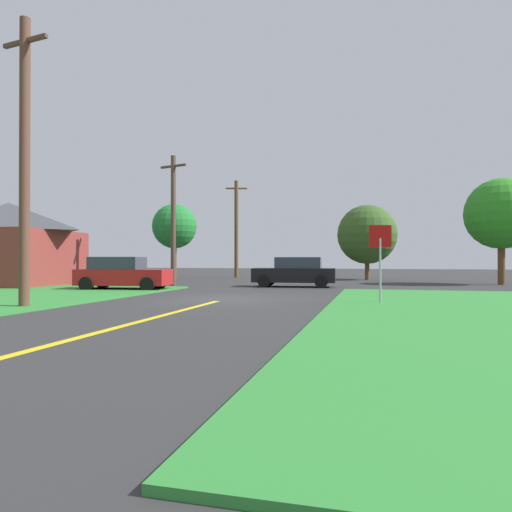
# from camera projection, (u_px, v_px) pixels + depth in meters

# --- Properties ---
(ground_plane) EXTENTS (120.00, 120.00, 0.00)m
(ground_plane) POSITION_uv_depth(u_px,v_px,m) (226.00, 299.00, 17.48)
(ground_plane) COLOR #303030
(lane_stripe_center) EXTENTS (0.20, 14.00, 0.01)m
(lane_stripe_center) POSITION_uv_depth(u_px,v_px,m) (107.00, 330.00, 9.73)
(lane_stripe_center) COLOR yellow
(lane_stripe_center) RESTS_ON ground
(stop_sign) EXTENTS (0.72, 0.12, 2.63)m
(stop_sign) POSITION_uv_depth(u_px,v_px,m) (380.00, 249.00, 15.28)
(stop_sign) COLOR #9EA0A8
(stop_sign) RESTS_ON ground
(parked_car_near_building) EXTENTS (4.56, 2.55, 1.62)m
(parked_car_near_building) POSITION_uv_depth(u_px,v_px,m) (122.00, 274.00, 22.48)
(parked_car_near_building) COLOR red
(parked_car_near_building) RESTS_ON ground
(car_approaching_junction) EXTENTS (4.56, 2.26, 1.62)m
(car_approaching_junction) POSITION_uv_depth(u_px,v_px,m) (295.00, 272.00, 25.33)
(car_approaching_junction) COLOR black
(car_approaching_junction) RESTS_ON ground
(utility_pole_near) EXTENTS (1.80, 0.41, 8.88)m
(utility_pole_near) POSITION_uv_depth(u_px,v_px,m) (25.00, 159.00, 14.13)
(utility_pole_near) COLOR brown
(utility_pole_near) RESTS_ON ground
(utility_pole_mid) EXTENTS (1.77, 0.58, 7.46)m
(utility_pole_mid) POSITION_uv_depth(u_px,v_px,m) (173.00, 218.00, 26.58)
(utility_pole_mid) COLOR #503B2F
(utility_pole_mid) RESTS_ON ground
(utility_pole_far) EXTENTS (1.77, 0.59, 8.11)m
(utility_pole_far) POSITION_uv_depth(u_px,v_px,m) (236.00, 228.00, 38.82)
(utility_pole_far) COLOR brown
(utility_pole_far) RESTS_ON ground
(oak_tree_left) EXTENTS (4.37, 4.37, 5.54)m
(oak_tree_left) POSITION_uv_depth(u_px,v_px,m) (367.00, 234.00, 34.22)
(oak_tree_left) COLOR brown
(oak_tree_left) RESTS_ON ground
(pine_tree_center) EXTENTS (3.40, 3.40, 5.74)m
(pine_tree_center) POSITION_uv_depth(u_px,v_px,m) (175.00, 226.00, 35.46)
(pine_tree_center) COLOR brown
(pine_tree_center) RESTS_ON ground
(oak_tree_right) EXTENTS (4.19, 4.19, 6.31)m
(oak_tree_right) POSITION_uv_depth(u_px,v_px,m) (501.00, 214.00, 27.45)
(oak_tree_right) COLOR brown
(oak_tree_right) RESTS_ON ground
(barn) EXTENTS (6.63, 6.19, 4.71)m
(barn) POSITION_uv_depth(u_px,v_px,m) (8.00, 244.00, 26.20)
(barn) COLOR maroon
(barn) RESTS_ON ground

